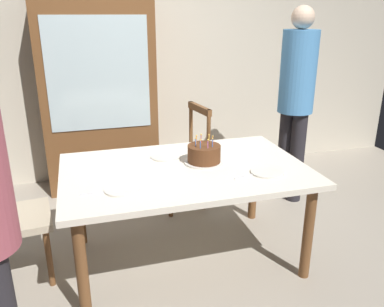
% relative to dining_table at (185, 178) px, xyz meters
% --- Properties ---
extents(ground, '(6.40, 6.40, 0.00)m').
position_rel_dining_table_xyz_m(ground, '(0.00, 0.00, -0.65)').
color(ground, '#9E9384').
extents(back_wall, '(6.40, 0.10, 2.60)m').
position_rel_dining_table_xyz_m(back_wall, '(0.00, 1.85, 0.65)').
color(back_wall, beige).
rests_on(back_wall, ground).
extents(dining_table, '(1.67, 1.07, 0.73)m').
position_rel_dining_table_xyz_m(dining_table, '(0.00, 0.00, 0.00)').
color(dining_table, silver).
rests_on(dining_table, ground).
extents(birthday_cake, '(0.28, 0.28, 0.20)m').
position_rel_dining_table_xyz_m(birthday_cake, '(0.15, 0.05, 0.14)').
color(birthday_cake, silver).
rests_on(birthday_cake, dining_table).
extents(plate_near_celebrant, '(0.22, 0.22, 0.01)m').
position_rel_dining_table_xyz_m(plate_near_celebrant, '(-0.46, -0.24, 0.08)').
color(plate_near_celebrant, silver).
rests_on(plate_near_celebrant, dining_table).
extents(plate_far_side, '(0.22, 0.22, 0.01)m').
position_rel_dining_table_xyz_m(plate_far_side, '(-0.08, 0.24, 0.08)').
color(plate_far_side, silver).
rests_on(plate_far_side, dining_table).
extents(plate_near_guest, '(0.22, 0.22, 0.01)m').
position_rel_dining_table_xyz_m(plate_near_guest, '(0.50, -0.24, 0.08)').
color(plate_near_guest, silver).
rests_on(plate_near_guest, dining_table).
extents(fork_near_celebrant, '(0.18, 0.02, 0.01)m').
position_rel_dining_table_xyz_m(fork_near_celebrant, '(-0.62, -0.25, 0.08)').
color(fork_near_celebrant, silver).
rests_on(fork_near_celebrant, dining_table).
extents(fork_far_side, '(0.18, 0.04, 0.01)m').
position_rel_dining_table_xyz_m(fork_far_side, '(-0.24, 0.23, 0.08)').
color(fork_far_side, silver).
rests_on(fork_far_side, dining_table).
extents(fork_near_guest, '(0.18, 0.06, 0.01)m').
position_rel_dining_table_xyz_m(fork_near_guest, '(0.34, -0.26, 0.08)').
color(fork_near_guest, silver).
rests_on(fork_near_guest, dining_table).
extents(chair_spindle_back, '(0.51, 0.51, 0.95)m').
position_rel_dining_table_xyz_m(chair_spindle_back, '(0.21, 0.86, -0.19)').
color(chair_spindle_back, beige).
rests_on(chair_spindle_back, ground).
extents(person_guest, '(0.32, 0.32, 1.80)m').
position_rel_dining_table_xyz_m(person_guest, '(1.25, 0.72, 0.38)').
color(person_guest, '#262328').
rests_on(person_guest, ground).
extents(china_cabinet, '(1.10, 0.45, 1.90)m').
position_rel_dining_table_xyz_m(china_cabinet, '(-0.46, 1.56, 0.30)').
color(china_cabinet, brown).
rests_on(china_cabinet, ground).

